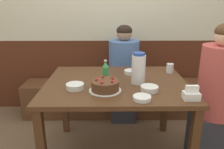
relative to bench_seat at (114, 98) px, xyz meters
The scene contains 15 objects.
back_wall 1.06m from the bench_seat, 90.00° to the left, with size 4.80×0.04×2.50m.
bench_seat is the anchor object (origin of this frame).
dining_table 0.94m from the bench_seat, 90.00° to the right, with size 1.20×0.94×0.75m.
birthday_cake 1.18m from the bench_seat, 95.12° to the right, with size 0.25×0.25×0.10m.
water_pitcher 1.10m from the bench_seat, 78.08° to the right, with size 0.12×0.12×0.26m.
soju_bottle 1.01m from the bench_seat, 96.63° to the right, with size 0.06×0.06×0.18m.
napkin_holder 1.42m from the bench_seat, 66.80° to the right, with size 0.11×0.08×0.11m.
bowl_soup_white 1.33m from the bench_seat, 82.02° to the right, with size 0.13×0.13×0.03m.
bowl_rice_small 1.18m from the bench_seat, 108.48° to the right, with size 0.14×0.14×0.04m.
bowl_side_dish 0.83m from the bench_seat, 76.49° to the right, with size 0.13×0.13×0.04m.
bowl_sauce_shallow 1.20m from the bench_seat, 76.58° to the right, with size 0.14×0.14×0.04m.
glass_water_tall 0.97m from the bench_seat, 47.94° to the right, with size 0.07×0.07×0.09m.
glass_tumbler_short 0.76m from the bench_seat, 60.88° to the right, with size 0.08×0.08×0.10m.
person_teal_shirt 0.37m from the bench_seat, 42.78° to the right, with size 0.35×0.35×1.15m.
person_pale_blue_shirt 1.28m from the bench_seat, 45.40° to the right, with size 0.34×0.33×1.24m.
Camera 1 is at (-0.06, -1.75, 1.39)m, focal length 35.00 mm.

